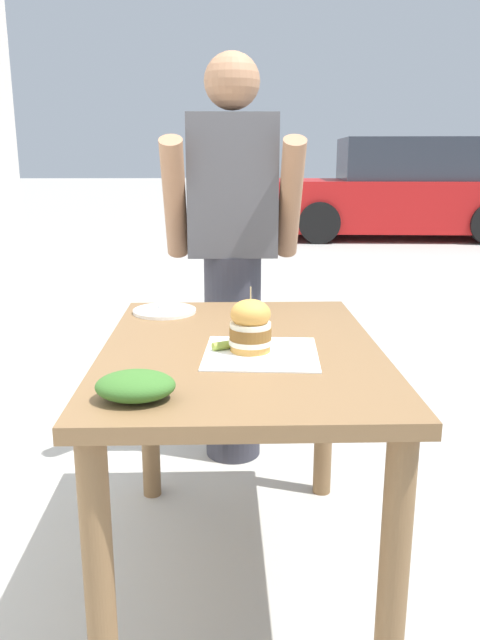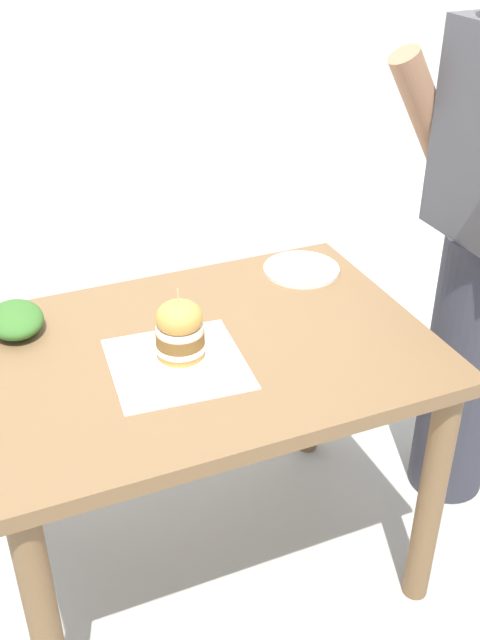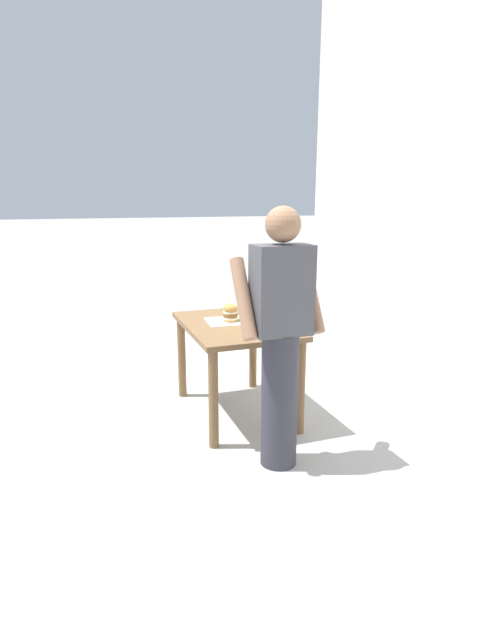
# 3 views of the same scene
# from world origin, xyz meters

# --- Properties ---
(ground_plane) EXTENTS (80.00, 80.00, 0.00)m
(ground_plane) POSITION_xyz_m (0.00, 0.00, 0.00)
(ground_plane) COLOR #ADAAA3
(patio_table) EXTENTS (0.79, 1.12, 0.76)m
(patio_table) POSITION_xyz_m (0.00, 0.00, 0.64)
(patio_table) COLOR brown
(patio_table) RESTS_ON ground
(serving_paper) EXTENTS (0.34, 0.34, 0.00)m
(serving_paper) POSITION_xyz_m (0.05, -0.08, 0.77)
(serving_paper) COLOR white
(serving_paper) RESTS_ON patio_table
(sandwich) EXTENTS (0.12, 0.12, 0.18)m
(sandwich) POSITION_xyz_m (0.02, -0.06, 0.84)
(sandwich) COLOR gold
(sandwich) RESTS_ON serving_paper
(pickle_spear) EXTENTS (0.09, 0.06, 0.02)m
(pickle_spear) POSITION_xyz_m (-0.04, -0.05, 0.78)
(pickle_spear) COLOR #8EA83D
(pickle_spear) RESTS_ON serving_paper
(side_plate_with_forks) EXTENTS (0.22, 0.22, 0.02)m
(side_plate_with_forks) POSITION_xyz_m (-0.26, 0.40, 0.77)
(side_plate_with_forks) COLOR white
(side_plate_with_forks) RESTS_ON patio_table
(side_salad) EXTENTS (0.18, 0.14, 0.07)m
(side_salad) POSITION_xyz_m (-0.25, -0.41, 0.80)
(side_salad) COLOR #386B28
(side_salad) RESTS_ON patio_table
(diner_across_table) EXTENTS (0.55, 0.35, 1.69)m
(diner_across_table) POSITION_xyz_m (-0.01, 0.85, 0.88)
(diner_across_table) COLOR #33333D
(diner_across_table) RESTS_ON ground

